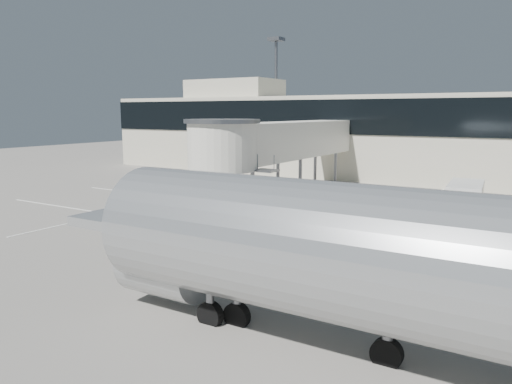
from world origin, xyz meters
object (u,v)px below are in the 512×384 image
Objects in this scene: box_cart_far at (144,219)px; minivan at (466,194)px; suitcase_cart at (351,222)px; belt_loader at (213,168)px; box_cart_near at (166,243)px; ground_worker at (199,228)px; baggage_tug at (337,214)px; aircraft at (390,263)px.

minivan reaches higher than box_cart_far.
suitcase_cart is 0.98× the size of belt_loader.
box_cart_near is (-5.58, -8.84, 0.02)m from suitcase_cart.
ground_worker is at bearing 6.08° from box_cart_far.
minivan is at bearing 36.17° from baggage_tug.
box_cart_far is (-8.63, -6.89, -0.05)m from baggage_tug.
ground_worker is at bearing 93.65° from box_cart_near.
aircraft is at bearing -81.02° from baggage_tug.
baggage_tug is at bearing 81.32° from box_cart_near.
suitcase_cart is 15.02m from aircraft.
box_cart_near is 20.43m from minivan.
minivan is 26.96m from belt_loader.
ground_worker is at bearing -67.72° from belt_loader.
minivan is 0.27× the size of aircraft.
baggage_tug is 11.04m from box_cart_far.
ground_worker is at bearing 149.61° from aircraft.
aircraft reaches higher than belt_loader.
aircraft reaches higher than baggage_tug.
belt_loader reaches higher than box_cart_near.
baggage_tug reaches higher than suitcase_cart.
box_cart_far is at bearing 154.40° from aircraft.
belt_loader is at bearing 132.78° from aircraft.
suitcase_cart is 8.64m from ground_worker.
belt_loader is (-25.96, 7.27, -0.47)m from minivan.
ground_worker reaches higher than suitcase_cart.
minivan is (4.41, 8.97, 0.64)m from suitcase_cart.
belt_loader is at bearing 136.12° from box_cart_far.
box_cart_far is 0.97× the size of belt_loader.
box_cart_near is 0.88× the size of belt_loader.
box_cart_far is (-9.92, -5.86, 0.07)m from suitcase_cart.
minivan is at bearing 64.37° from box_cart_far.
baggage_tug is 0.77× the size of box_cart_far.
baggage_tug is at bearing 75.67° from ground_worker.
belt_loader is (-11.64, 22.11, 0.10)m from box_cart_far.
box_cart_near is 1.96× the size of ground_worker.
baggage_tug is 0.55× the size of minivan.
ground_worker is (4.72, -1.03, 0.29)m from box_cart_far.
suitcase_cart is 0.20× the size of aircraft.
box_cart_near is at bearing -89.25° from ground_worker.
belt_loader is at bearing 137.33° from box_cart_near.
box_cart_near is at bearing -140.36° from suitcase_cart.
box_cart_near is at bearing -124.69° from minivan.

